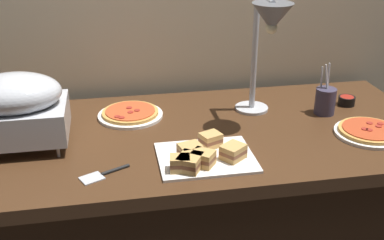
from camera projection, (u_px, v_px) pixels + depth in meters
buffet_table at (193, 212)px, 2.00m from camera, size 1.90×0.84×0.76m
chafing_dish at (15, 107)px, 1.67m from camera, size 0.35×0.26×0.27m
heat_lamp at (268, 29)px, 1.75m from camera, size 0.15×0.32×0.49m
pizza_plate_front at (130, 114)px, 1.97m from camera, size 0.27×0.27×0.03m
pizza_plate_center at (369, 132)px, 1.81m from camera, size 0.26×0.26×0.03m
sandwich_platter at (203, 156)px, 1.62m from camera, size 0.33×0.26×0.06m
sauce_cup_near at (347, 100)px, 2.08m from camera, size 0.07×0.07×0.04m
utensil_holder at (325, 101)px, 1.98m from camera, size 0.08×0.08×0.21m
serving_spatula at (103, 174)px, 1.55m from camera, size 0.17×0.10×0.01m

